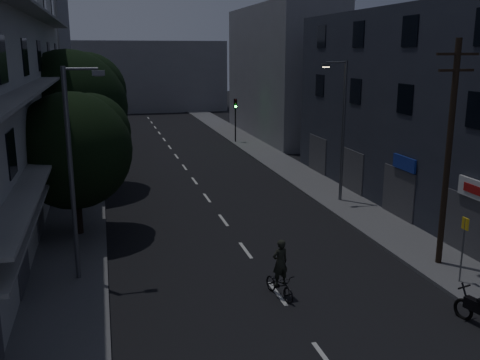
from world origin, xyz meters
name	(u,v)px	position (x,y,z in m)	size (l,w,h in m)	color
ground	(193,179)	(0.00, 25.00, 0.00)	(160.00, 160.00, 0.00)	black
sidewalk_left	(81,185)	(-7.50, 25.00, 0.07)	(3.00, 90.00, 0.15)	#565659
sidewalk_right	(295,172)	(7.50, 25.00, 0.07)	(3.00, 90.00, 0.15)	#565659
lane_markings	(180,161)	(0.00, 31.25, 0.01)	(0.15, 60.50, 0.01)	beige
building_right	(450,112)	(11.99, 14.00, 5.50)	(6.19, 28.00, 11.00)	#282B37
building_far_left	(36,57)	(-12.00, 48.00, 8.00)	(6.00, 20.00, 16.00)	slate
building_far_right	(281,72)	(12.00, 42.00, 6.50)	(6.00, 20.00, 13.00)	slate
building_far_end	(141,76)	(0.00, 70.00, 5.00)	(24.00, 8.00, 10.00)	slate
tree_near	(74,146)	(-7.21, 14.95, 4.37)	(5.47, 5.47, 6.74)	black
tree_mid	(71,103)	(-7.68, 23.75, 5.55)	(7.02, 7.02, 8.64)	black
tree_far	(80,99)	(-7.63, 37.51, 4.59)	(5.73, 5.73, 7.08)	black
traffic_signal_far_right	(235,111)	(6.41, 38.61, 3.10)	(0.28, 0.37, 4.10)	black
traffic_signal_far_left	(96,115)	(-6.40, 38.53, 3.10)	(0.28, 0.37, 4.10)	black
street_lamp_left_near	(74,165)	(-6.97, 9.48, 4.60)	(1.51, 0.25, 8.00)	slate
street_lamp_right	(342,124)	(7.28, 17.14, 4.60)	(1.51, 0.25, 8.00)	#56585D
street_lamp_left_far	(81,108)	(-7.32, 29.73, 4.60)	(1.51, 0.25, 8.00)	#505357
utility_pole	(449,150)	(7.28, 7.33, 4.87)	(1.80, 0.24, 9.00)	black
bus_stop_sign	(464,238)	(6.93, 5.48, 1.89)	(0.06, 0.35, 2.52)	#595B60
motorcycle	(480,312)	(5.55, 2.58, 0.51)	(0.77, 1.98, 1.29)	black
cyclist	(280,278)	(0.00, 6.25, 0.74)	(1.03, 1.82, 2.18)	black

